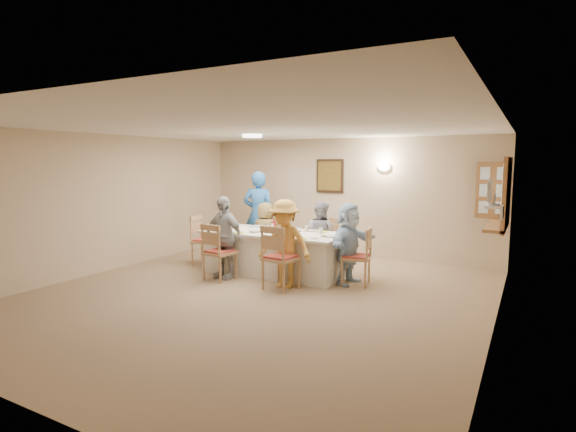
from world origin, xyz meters
The scene contains 49 objects.
ground centered at (0.00, 0.00, 0.00)m, with size 7.00×7.00×0.00m, color #978262.
room_walls centered at (0.00, 0.00, 1.51)m, with size 7.00×7.00×7.00m.
wall_picture centered at (-0.30, 3.46, 1.70)m, with size 0.62×0.05×0.72m.
wall_sconce centered at (0.90, 3.44, 1.90)m, with size 0.26×0.09×0.18m, color white.
ceiling_light centered at (-1.00, 1.50, 2.47)m, with size 0.36×0.36×0.05m, color white.
serving_hatch centered at (3.21, 2.40, 1.50)m, with size 0.06×1.50×1.15m, color olive.
hatch_sill centered at (3.09, 2.40, 0.97)m, with size 0.30×1.50×0.05m, color olive.
shutter_door centered at (2.95, 3.16, 1.50)m, with size 0.55×0.04×1.00m, color olive.
fan_shelf centered at (3.13, 1.05, 1.40)m, with size 0.22×0.36×0.03m, color white.
desk_fan centered at (3.10, 1.05, 1.55)m, with size 0.30×0.30×0.28m, color #A5A5A8, non-canonical shape.
dining_table centered at (-0.45, 1.33, 0.38)m, with size 2.59×1.10×0.76m, color white.
chair_back_left centered at (-1.05, 2.13, 0.50)m, with size 0.48×0.48×0.99m, color tan, non-canonical shape.
chair_back_right centered at (0.15, 2.13, 0.48)m, with size 0.46×0.46×0.95m, color tan, non-canonical shape.
chair_front_left centered at (-1.05, 0.53, 0.49)m, with size 0.47×0.47×0.98m, color tan, non-canonical shape.
chair_front_right centered at (0.15, 0.53, 0.51)m, with size 0.49×0.49×1.03m, color tan, non-canonical shape.
chair_left_end centered at (-2.00, 1.33, 0.48)m, with size 0.46×0.46×0.97m, color tan, non-canonical shape.
chair_right_end centered at (1.10, 1.33, 0.47)m, with size 0.45×0.45×0.95m, color tan, non-canonical shape.
diner_back_left centered at (-1.05, 2.01, 0.60)m, with size 0.61×0.42×1.21m, color olive.
diner_back_right centered at (0.15, 2.01, 0.64)m, with size 0.69×0.57×1.28m, color #9192A2.
diner_front_left centered at (-1.05, 0.65, 0.71)m, with size 0.86×0.43×1.42m, color #A8A8A8.
diner_front_right centered at (0.15, 0.65, 0.70)m, with size 0.93×0.56×1.41m, color gold.
diner_right_end centered at (0.97, 1.33, 0.67)m, with size 0.57×1.29×1.34m, color #BFE1FE.
caregiver centered at (-1.50, 2.48, 0.90)m, with size 0.77×0.63×1.81m, color #2B6AB7.
placemat_fl centered at (-1.05, 0.91, 0.76)m, with size 0.33×0.24×0.01m, color #472B19.
plate_fl centered at (-1.05, 0.91, 0.77)m, with size 0.23×0.23×0.01m, color white.
napkin_fl centered at (-0.87, 0.86, 0.77)m, with size 0.14×0.14×0.01m, color #E8FB34.
placemat_fr centered at (0.15, 0.91, 0.76)m, with size 0.33×0.24×0.01m, color #472B19.
plate_fr centered at (0.15, 0.91, 0.77)m, with size 0.22×0.22×0.01m, color white.
napkin_fr centered at (0.33, 0.86, 0.77)m, with size 0.14×0.14×0.01m, color #E8FB34.
placemat_bl centered at (-1.05, 1.75, 0.76)m, with size 0.32×0.24×0.01m, color #472B19.
plate_bl centered at (-1.05, 1.75, 0.77)m, with size 0.23×0.23×0.01m, color white.
napkin_bl centered at (-0.87, 1.70, 0.77)m, with size 0.15×0.15×0.01m, color #E8FB34.
placemat_br centered at (0.15, 1.75, 0.76)m, with size 0.32×0.24×0.01m, color #472B19.
plate_br centered at (0.15, 1.75, 0.77)m, with size 0.24×0.24×0.02m, color white.
napkin_br centered at (0.33, 1.70, 0.77)m, with size 0.15×0.15×0.01m, color #E8FB34.
placemat_le centered at (-1.55, 1.33, 0.76)m, with size 0.34×0.25×0.01m, color #472B19.
plate_le centered at (-1.55, 1.33, 0.77)m, with size 0.25×0.25×0.02m, color white.
napkin_le centered at (-1.37, 1.28, 0.77)m, with size 0.14×0.14×0.01m, color #E8FB34.
placemat_re centered at (0.67, 1.33, 0.76)m, with size 0.32×0.24×0.01m, color #472B19.
plate_re centered at (0.67, 1.33, 0.77)m, with size 0.23×0.23×0.01m, color white.
napkin_re centered at (0.85, 1.28, 0.77)m, with size 0.13×0.13×0.01m, color #E8FB34.
teacup_a centered at (-1.24, 1.03, 0.80)m, with size 0.13×0.13×0.09m, color white.
teacup_b centered at (-0.04, 1.83, 0.80)m, with size 0.09×0.09×0.08m, color white.
bowl_a centered at (-0.70, 1.10, 0.79)m, with size 0.30×0.30×0.06m, color white.
bowl_b centered at (-0.10, 1.56, 0.79)m, with size 0.20×0.20×0.06m, color white.
condiment_ketchup centered at (-0.48, 1.37, 0.87)m, with size 0.11×0.11×0.22m, color red.
condiment_brown centered at (-0.37, 1.37, 0.86)m, with size 0.09×0.10×0.19m, color brown.
condiment_malt centered at (-0.29, 1.26, 0.83)m, with size 0.14×0.14×0.15m, color brown.
drinking_glass centered at (-0.60, 1.38, 0.82)m, with size 0.06×0.06×0.10m, color silver.
Camera 1 is at (3.57, -5.50, 1.99)m, focal length 28.00 mm.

